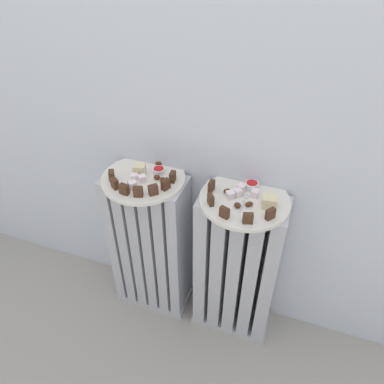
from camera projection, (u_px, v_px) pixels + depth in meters
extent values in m
plane|color=gray|center=(169.00, 364.00, 1.42)|extent=(6.00, 6.00, 0.00)
cube|color=#B2B2B7|center=(155.00, 293.00, 1.66)|extent=(0.32, 0.16, 0.03)
cube|color=#B2B2B7|center=(121.00, 235.00, 1.49)|extent=(0.04, 0.16, 0.64)
cube|color=#B2B2B7|center=(133.00, 238.00, 1.48)|extent=(0.04, 0.16, 0.64)
cube|color=#B2B2B7|center=(144.00, 241.00, 1.47)|extent=(0.04, 0.16, 0.64)
cube|color=#B2B2B7|center=(156.00, 244.00, 1.45)|extent=(0.04, 0.16, 0.64)
cube|color=#B2B2B7|center=(168.00, 248.00, 1.44)|extent=(0.04, 0.16, 0.64)
cube|color=#B2B2B7|center=(180.00, 251.00, 1.42)|extent=(0.04, 0.16, 0.64)
cube|color=#B2B2B7|center=(231.00, 316.00, 1.57)|extent=(0.32, 0.16, 0.03)
cube|color=#B2B2B7|center=(205.00, 257.00, 1.40)|extent=(0.05, 0.16, 0.64)
cube|color=#B2B2B7|center=(221.00, 262.00, 1.38)|extent=(0.05, 0.16, 0.64)
cube|color=#B2B2B7|center=(237.00, 266.00, 1.36)|extent=(0.05, 0.16, 0.64)
cube|color=#B2B2B7|center=(253.00, 270.00, 1.35)|extent=(0.05, 0.16, 0.64)
cube|color=#B2B2B7|center=(270.00, 274.00, 1.33)|extent=(0.05, 0.16, 0.64)
cylinder|color=silver|center=(143.00, 178.00, 1.26)|extent=(0.30, 0.30, 0.01)
cylinder|color=silver|center=(245.00, 200.00, 1.16)|extent=(0.30, 0.30, 0.01)
cube|color=#472B19|center=(112.00, 176.00, 1.23)|extent=(0.03, 0.04, 0.04)
cube|color=#472B19|center=(115.00, 183.00, 1.20)|extent=(0.04, 0.03, 0.04)
cube|color=#472B19|center=(124.00, 189.00, 1.17)|extent=(0.03, 0.02, 0.04)
cube|color=#472B19|center=(138.00, 192.00, 1.16)|extent=(0.03, 0.03, 0.04)
cube|color=#472B19|center=(153.00, 190.00, 1.17)|extent=(0.03, 0.03, 0.04)
cube|color=#472B19|center=(166.00, 184.00, 1.19)|extent=(0.03, 0.03, 0.04)
cube|color=#472B19|center=(173.00, 177.00, 1.23)|extent=(0.02, 0.03, 0.04)
cube|color=beige|center=(139.00, 170.00, 1.26)|extent=(0.05, 0.05, 0.04)
cube|color=white|center=(132.00, 185.00, 1.20)|extent=(0.04, 0.04, 0.03)
cube|color=white|center=(135.00, 177.00, 1.24)|extent=(0.03, 0.03, 0.02)
cube|color=white|center=(142.00, 178.00, 1.23)|extent=(0.03, 0.03, 0.02)
ellipsoid|color=#4C2814|center=(163.00, 180.00, 1.23)|extent=(0.03, 0.03, 0.01)
ellipsoid|color=#4C2814|center=(157.00, 177.00, 1.24)|extent=(0.03, 0.03, 0.02)
ellipsoid|color=#4C2814|center=(159.00, 164.00, 1.31)|extent=(0.03, 0.02, 0.02)
cylinder|color=white|center=(159.00, 171.00, 1.27)|extent=(0.04, 0.04, 0.02)
cylinder|color=red|center=(159.00, 170.00, 1.27)|extent=(0.04, 0.04, 0.01)
cube|color=#472B19|center=(211.00, 186.00, 1.19)|extent=(0.02, 0.03, 0.04)
cube|color=#472B19|center=(211.00, 200.00, 1.13)|extent=(0.03, 0.03, 0.04)
cube|color=#472B19|center=(224.00, 212.00, 1.08)|extent=(0.03, 0.02, 0.04)
cube|color=#472B19|center=(248.00, 218.00, 1.06)|extent=(0.03, 0.02, 0.04)
cube|color=#472B19|center=(270.00, 214.00, 1.07)|extent=(0.03, 0.03, 0.04)
cube|color=beige|center=(269.00, 202.00, 1.12)|extent=(0.05, 0.04, 0.04)
cube|color=white|center=(241.00, 188.00, 1.18)|extent=(0.03, 0.03, 0.02)
cube|color=white|center=(230.00, 195.00, 1.16)|extent=(0.03, 0.03, 0.02)
cube|color=white|center=(238.00, 193.00, 1.17)|extent=(0.03, 0.03, 0.02)
cube|color=white|center=(255.00, 193.00, 1.16)|extent=(0.03, 0.03, 0.03)
ellipsoid|color=#4C2814|center=(238.00, 205.00, 1.12)|extent=(0.03, 0.03, 0.02)
ellipsoid|color=#4C2814|center=(227.00, 191.00, 1.18)|extent=(0.03, 0.03, 0.01)
ellipsoid|color=#4C2814|center=(249.00, 204.00, 1.12)|extent=(0.03, 0.03, 0.02)
cylinder|color=white|center=(252.00, 186.00, 1.20)|extent=(0.05, 0.05, 0.02)
cylinder|color=red|center=(252.00, 184.00, 1.19)|extent=(0.04, 0.04, 0.01)
cube|color=silver|center=(242.00, 207.00, 1.13)|extent=(0.01, 0.06, 0.00)
cube|color=silver|center=(246.00, 197.00, 1.17)|extent=(0.02, 0.02, 0.00)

